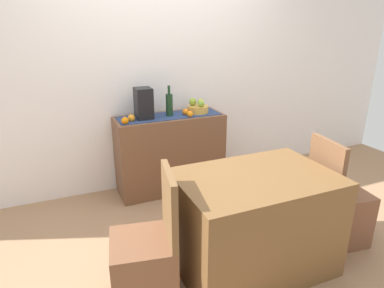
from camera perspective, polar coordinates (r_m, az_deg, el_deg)
ground_plane at (r=3.05m, az=1.96°, el=-14.93°), size 6.40×6.40×0.02m
room_wall_rear at (r=3.63m, az=-5.90°, el=13.71°), size 6.40×0.06×2.70m
sideboard_console at (r=3.62m, az=-3.71°, el=-1.57°), size 1.13×0.42×0.82m
table_runner at (r=3.49m, az=-3.86°, el=4.80°), size 1.06×0.32×0.01m
fruit_bowl at (r=3.60m, az=1.01°, el=5.94°), size 0.22×0.22×0.07m
apple_center at (r=3.61m, az=1.50°, el=7.15°), size 0.07×0.07×0.07m
apple_upper at (r=3.59m, az=0.12°, el=7.17°), size 0.08×0.08×0.08m
apple_left at (r=3.53m, az=1.54°, el=6.90°), size 0.07×0.07×0.07m
wine_bottle at (r=3.46m, az=-3.87°, el=6.70°), size 0.07×0.07×0.32m
coffee_maker at (r=3.38m, az=-8.20°, el=6.80°), size 0.16×0.18×0.31m
orange_loose_far at (r=3.52m, az=-1.08°, el=5.47°), size 0.07×0.07×0.07m
orange_loose_end at (r=3.43m, az=-0.35°, el=5.09°), size 0.06×0.06×0.06m
orange_loose_near_bowl at (r=3.33m, az=-10.22°, el=4.36°), size 0.07×0.07×0.07m
orange_loose_mid at (r=3.25m, az=-11.30°, el=3.90°), size 0.07×0.07×0.07m
dining_table at (r=2.54m, az=10.41°, el=-12.88°), size 1.09×0.74×0.74m
chair_near_window at (r=2.32m, az=-7.83°, el=-19.46°), size 0.47×0.47×0.90m
chair_by_corner at (r=3.07m, az=23.28°, el=-10.44°), size 0.45×0.45×0.90m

